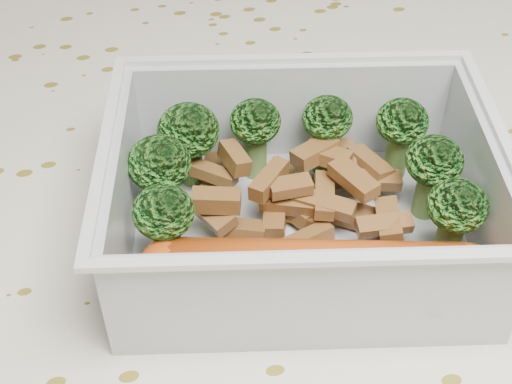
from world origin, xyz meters
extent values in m
cube|color=brown|center=(0.00, 0.00, 0.73)|extent=(1.40, 0.90, 0.04)
cube|color=silver|center=(0.00, 0.00, 0.75)|extent=(1.46, 0.96, 0.01)
cube|color=silver|center=(0.03, -0.02, 0.76)|extent=(0.21, 0.18, 0.00)
cube|color=silver|center=(0.04, 0.05, 0.79)|extent=(0.18, 0.04, 0.06)
cube|color=silver|center=(0.01, -0.08, 0.79)|extent=(0.18, 0.04, 0.06)
cube|color=silver|center=(0.12, -0.03, 0.79)|extent=(0.03, 0.13, 0.06)
cube|color=silver|center=(-0.06, 0.00, 0.79)|extent=(0.03, 0.13, 0.06)
cube|color=silver|center=(0.04, 0.06, 0.82)|extent=(0.20, 0.04, 0.00)
cube|color=silver|center=(0.01, -0.09, 0.82)|extent=(0.20, 0.04, 0.00)
cube|color=silver|center=(0.12, -0.03, 0.82)|extent=(0.03, 0.14, 0.00)
cube|color=silver|center=(-0.07, 0.00, 0.82)|extent=(0.03, 0.14, 0.00)
cylinder|color=#608C3F|center=(-0.02, 0.04, 0.77)|extent=(0.02, 0.02, 0.02)
ellipsoid|color=#4A902C|center=(-0.02, 0.04, 0.80)|extent=(0.03, 0.03, 0.03)
cylinder|color=#608C3F|center=(0.01, 0.04, 0.77)|extent=(0.02, 0.02, 0.03)
ellipsoid|color=#4A902C|center=(0.01, 0.04, 0.80)|extent=(0.03, 0.03, 0.02)
cylinder|color=#608C3F|center=(0.05, 0.03, 0.77)|extent=(0.02, 0.02, 0.03)
ellipsoid|color=#4A902C|center=(0.05, 0.03, 0.80)|extent=(0.03, 0.03, 0.02)
cylinder|color=#608C3F|center=(0.09, 0.02, 0.77)|extent=(0.02, 0.02, 0.03)
ellipsoid|color=#4A902C|center=(0.09, 0.02, 0.80)|extent=(0.03, 0.03, 0.02)
cylinder|color=#608C3F|center=(-0.04, 0.02, 0.77)|extent=(0.02, 0.02, 0.02)
ellipsoid|color=#4A902C|center=(-0.04, 0.02, 0.80)|extent=(0.03, 0.03, 0.03)
cylinder|color=#608C3F|center=(0.10, -0.02, 0.77)|extent=(0.02, 0.02, 0.03)
ellipsoid|color=#4A902C|center=(0.10, -0.02, 0.80)|extent=(0.03, 0.03, 0.03)
cylinder|color=#608C3F|center=(-0.05, -0.02, 0.77)|extent=(0.02, 0.02, 0.03)
ellipsoid|color=#4A902C|center=(-0.05, -0.02, 0.80)|extent=(0.03, 0.03, 0.03)
cylinder|color=#608C3F|center=(0.09, -0.05, 0.77)|extent=(0.02, 0.02, 0.03)
ellipsoid|color=#4A902C|center=(0.09, -0.05, 0.80)|extent=(0.03, 0.03, 0.03)
cube|color=brown|center=(0.02, -0.01, 0.79)|extent=(0.02, 0.01, 0.01)
cube|color=brown|center=(0.00, 0.02, 0.79)|extent=(0.02, 0.02, 0.01)
cube|color=brown|center=(-0.02, -0.01, 0.79)|extent=(0.03, 0.02, 0.01)
cube|color=brown|center=(0.04, -0.01, 0.78)|extent=(0.02, 0.03, 0.01)
cube|color=brown|center=(0.08, 0.01, 0.77)|extent=(0.02, 0.03, 0.01)
cube|color=brown|center=(0.03, 0.02, 0.77)|extent=(0.02, 0.03, 0.01)
cube|color=brown|center=(0.02, -0.03, 0.77)|extent=(0.03, 0.02, 0.01)
cube|color=brown|center=(0.06, -0.01, 0.79)|extent=(0.02, 0.03, 0.01)
cube|color=brown|center=(-0.01, -0.01, 0.77)|extent=(0.03, 0.02, 0.01)
cube|color=brown|center=(0.02, 0.00, 0.77)|extent=(0.03, 0.04, 0.01)
cube|color=brown|center=(0.06, 0.02, 0.78)|extent=(0.02, 0.04, 0.01)
cube|color=brown|center=(0.04, -0.01, 0.78)|extent=(0.03, 0.03, 0.01)
cube|color=brown|center=(-0.02, 0.02, 0.78)|extent=(0.03, 0.03, 0.01)
cube|color=brown|center=(0.07, 0.00, 0.78)|extent=(0.03, 0.02, 0.01)
cube|color=brown|center=(-0.01, 0.03, 0.77)|extent=(0.02, 0.03, 0.01)
cube|color=brown|center=(0.03, 0.01, 0.77)|extent=(0.03, 0.02, 0.01)
cube|color=brown|center=(0.07, 0.01, 0.78)|extent=(0.02, 0.03, 0.01)
cube|color=brown|center=(0.06, -0.04, 0.78)|extent=(0.03, 0.01, 0.01)
cube|color=brown|center=(0.01, -0.01, 0.77)|extent=(0.02, 0.03, 0.01)
cube|color=brown|center=(0.04, 0.02, 0.79)|extent=(0.03, 0.02, 0.01)
cube|color=brown|center=(0.05, 0.01, 0.79)|extent=(0.03, 0.03, 0.01)
cube|color=brown|center=(-0.02, -0.01, 0.78)|extent=(0.02, 0.03, 0.01)
cube|color=brown|center=(0.03, -0.01, 0.77)|extent=(0.03, 0.03, 0.01)
cube|color=brown|center=(0.06, -0.02, 0.77)|extent=(0.03, 0.03, 0.01)
cube|color=brown|center=(0.02, -0.01, 0.78)|extent=(0.04, 0.02, 0.01)
cube|color=brown|center=(0.07, -0.03, 0.78)|extent=(0.02, 0.03, 0.01)
cube|color=brown|center=(0.01, 0.00, 0.79)|extent=(0.03, 0.03, 0.01)
cylinder|color=#B14110|center=(0.02, -0.06, 0.78)|extent=(0.15, 0.07, 0.03)
sphere|color=#B14110|center=(0.09, -0.07, 0.78)|extent=(0.03, 0.03, 0.03)
sphere|color=#B14110|center=(-0.05, -0.04, 0.78)|extent=(0.03, 0.03, 0.03)
camera|label=1|loc=(-0.06, -0.27, 1.04)|focal=50.00mm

